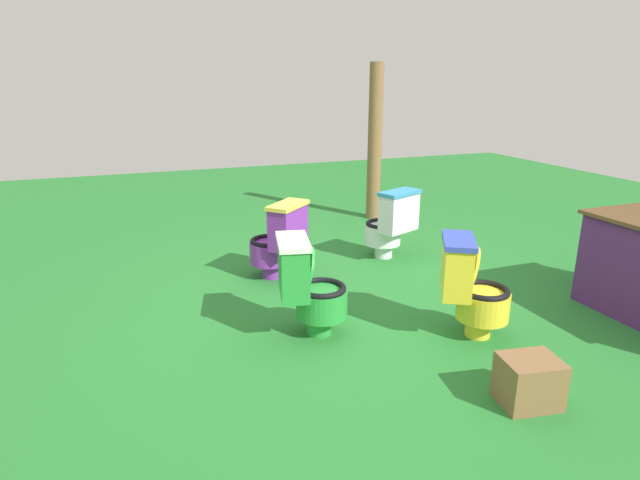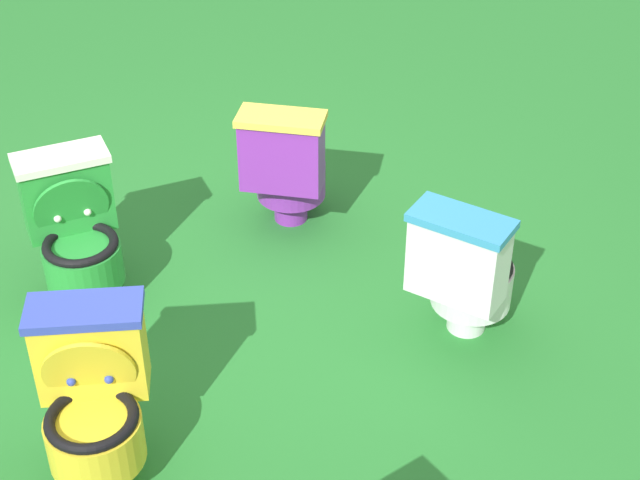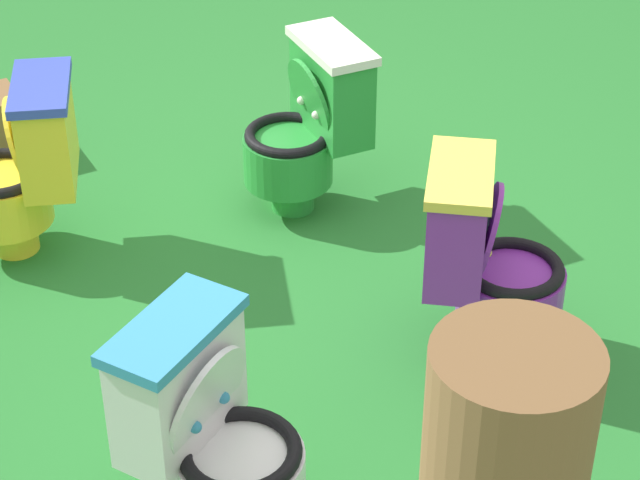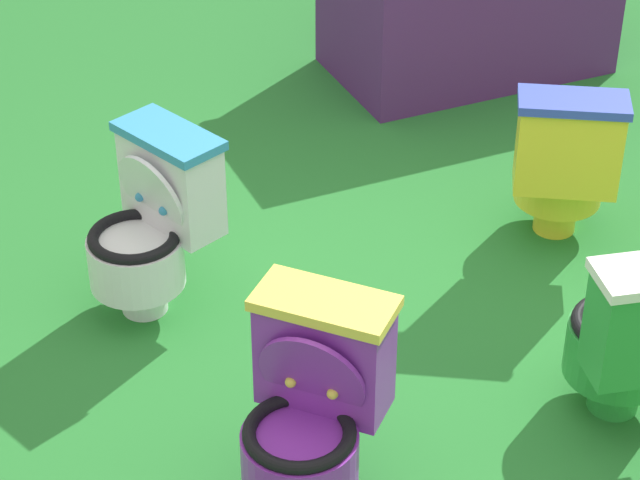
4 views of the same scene
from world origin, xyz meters
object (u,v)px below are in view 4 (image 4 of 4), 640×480
object	(u,v)px
toilet_purple	(311,408)
toilet_white	(153,222)
toilet_green	(635,336)
toilet_yellow	(563,163)

from	to	relation	value
toilet_purple	toilet_white	distance (m)	1.22
toilet_purple	toilet_green	world-z (taller)	same
toilet_green	toilet_white	bearing A→B (deg)	146.30
toilet_white	toilet_yellow	bearing A→B (deg)	-120.70
toilet_white	toilet_yellow	distance (m)	1.70
toilet_green	toilet_yellow	world-z (taller)	same
toilet_green	toilet_white	size ratio (longest dim) A/B	1.00
toilet_white	toilet_yellow	size ratio (longest dim) A/B	1.00
toilet_purple	toilet_yellow	bearing A→B (deg)	-101.60
toilet_purple	toilet_white	size ratio (longest dim) A/B	1.00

